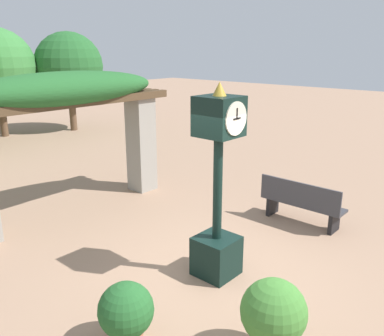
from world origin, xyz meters
name	(u,v)px	position (x,y,z in m)	size (l,w,h in m)	color
ground_plane	(214,274)	(0.00, 0.00, 0.00)	(60.00, 60.00, 0.00)	#9E7A60
pedestal_clock	(218,193)	(0.03, -0.01, 1.34)	(0.59, 0.61, 2.93)	black
pergola	(67,108)	(0.00, 3.81, 2.21)	(4.97, 1.12, 2.93)	gray
potted_plant_near_left	(273,315)	(-0.95, -1.57, 0.55)	(0.74, 0.74, 0.96)	brown
potted_plant_near_right	(126,312)	(-1.90, -0.19, 0.43)	(0.66, 0.66, 0.79)	#B26B4C
park_bench	(301,203)	(2.61, -0.09, 0.44)	(0.42, 1.67, 0.89)	#38383D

